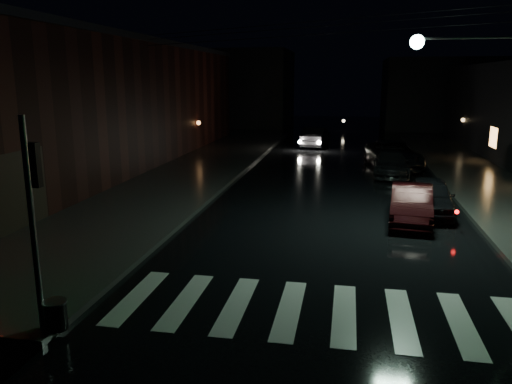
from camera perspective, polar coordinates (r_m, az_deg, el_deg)
The scene contains 13 objects.
ground at distance 11.43m, azimuth -8.85°, elevation -13.22°, with size 120.00×120.00×0.00m, color black.
sidewalk_left at distance 25.63m, azimuth -9.14°, elevation 1.58°, with size 6.00×44.00×0.15m, color #282826.
sidewalk_right at distance 25.01m, azimuth 25.27°, elevation 0.23°, with size 4.00×44.00×0.15m, color #282826.
building_left at distance 30.03m, azimuth -20.92°, elevation 9.13°, with size 10.00×36.00×7.00m, color black.
building_far_left at distance 56.32m, azimuth -3.45°, elevation 11.76°, with size 14.00×10.00×8.00m, color black.
building_far_right at distance 55.67m, azimuth 21.73°, elevation 10.37°, with size 14.00×10.00×7.00m, color black.
crosswalk at distance 11.32m, azimuth 6.93°, elevation -13.38°, with size 9.00×3.00×0.01m, color beige.
signal_pole_corner at distance 10.55m, azimuth -22.98°, elevation -7.30°, with size 0.68×0.61×4.20m.
parked_car_a at distance 19.83m, azimuth 19.32°, elevation -0.48°, with size 1.60×3.99×1.36m, color black.
parked_car_b at distance 18.53m, azimuth 17.32°, elevation -1.32°, with size 1.38×3.96×1.31m, color black.
parked_car_c at distance 27.27m, azimuth 15.18°, elevation 3.17°, with size 1.79×4.40×1.28m, color black.
parked_car_d at distance 29.53m, azimuth 15.41°, elevation 4.14°, with size 2.58×5.60×1.56m, color black.
oncoming_car at distance 37.90m, azimuth 6.84°, elevation 6.27°, with size 1.57×4.51×1.49m, color black.
Camera 1 is at (3.54, -9.66, 4.98)m, focal length 35.00 mm.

